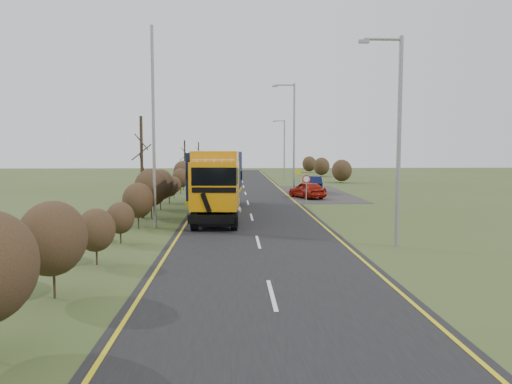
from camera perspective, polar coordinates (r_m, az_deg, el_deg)
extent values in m
plane|color=#394C20|center=(26.11, -0.19, -4.14)|extent=(160.00, 160.00, 0.00)
cube|color=black|center=(36.01, -0.85, -1.60)|extent=(8.00, 120.00, 0.02)
cube|color=#302D2A|center=(46.56, 6.80, -0.13)|extent=(6.00, 18.00, 0.02)
cube|color=gold|center=(36.09, -6.73, -1.59)|extent=(0.12, 116.00, 0.01)
cube|color=gold|center=(36.31, 5.00, -1.53)|extent=(0.12, 116.00, 0.01)
cube|color=silver|center=(14.40, 1.83, -11.62)|extent=(0.12, 3.00, 0.01)
cube|color=silver|center=(22.17, 0.24, -5.71)|extent=(0.12, 3.00, 0.01)
cube|color=silver|center=(30.06, -0.50, -2.87)|extent=(0.12, 3.00, 0.01)
cube|color=silver|center=(38.00, -0.94, -1.22)|extent=(0.12, 3.00, 0.01)
cube|color=silver|center=(45.95, -1.22, -0.14)|extent=(0.12, 3.00, 0.01)
cube|color=silver|center=(53.93, -1.42, 0.62)|extent=(0.12, 3.00, 0.01)
cube|color=silver|center=(61.90, -1.57, 1.18)|extent=(0.12, 3.00, 0.01)
cube|color=silver|center=(69.89, -1.68, 1.62)|extent=(0.12, 3.00, 0.01)
cube|color=silver|center=(77.87, -1.77, 1.97)|extent=(0.12, 3.00, 0.01)
cube|color=silver|center=(85.86, -1.85, 2.25)|extent=(0.12, 3.00, 0.01)
ellipsoid|color=#2F2115|center=(14.84, -22.22, -4.91)|extent=(1.80, 2.34, 2.07)
ellipsoid|color=#2F2115|center=(18.65, -17.82, -4.15)|extent=(1.34, 1.74, 1.54)
ellipsoid|color=#2F2115|center=(22.52, -15.25, -2.87)|extent=(1.21, 1.57, 1.39)
ellipsoid|color=#2F2115|center=(26.36, -13.34, -0.93)|extent=(1.58, 2.06, 1.82)
ellipsoid|color=#2F2115|center=(30.25, -11.91, 0.52)|extent=(1.96, 2.55, 2.25)
ellipsoid|color=#2F2115|center=(34.21, -10.90, 0.83)|extent=(1.83, 2.38, 2.10)
ellipsoid|color=#2F2115|center=(38.18, -9.91, 0.62)|extent=(1.37, 1.78, 1.57)
ellipsoid|color=#2F2115|center=(42.16, -9.36, 0.82)|extent=(1.20, 1.56, 1.38)
ellipsoid|color=#2F2115|center=(46.09, -8.61, 1.60)|extent=(1.55, 2.02, 1.78)
ellipsoid|color=#2F2115|center=(50.06, -8.32, 2.29)|extent=(1.95, 2.53, 2.24)
ellipsoid|color=#2F2115|center=(54.03, -7.69, 2.40)|extent=(1.85, 2.41, 2.13)
ellipsoid|color=#2F2115|center=(58.05, -7.56, 2.16)|extent=(1.40, 1.81, 1.61)
ellipsoid|color=#2F2115|center=(62.02, -7.00, 2.16)|extent=(1.19, 1.55, 1.37)
ellipsoid|color=#2F2115|center=(66.01, -6.98, 2.60)|extent=(1.52, 1.97, 1.75)
ellipsoid|color=#2F2115|center=(69.96, -6.48, 3.06)|extent=(1.93, 2.51, 2.22)
ellipsoid|color=#2F2115|center=(73.97, -6.52, 3.12)|extent=(1.88, 2.44, 2.16)
ellipsoid|color=#2F2115|center=(77.95, -6.06, 2.91)|extent=(1.43, 1.85, 1.64)
ellipsoid|color=#2F2115|center=(81.97, -6.15, 2.85)|extent=(1.19, 1.55, 1.37)
ellipsoid|color=#2F2115|center=(85.93, -5.73, 3.14)|extent=(1.49, 1.93, 1.71)
cylinder|color=#322719|center=(30.27, -12.91, 2.75)|extent=(0.18, 0.18, 6.05)
cylinder|color=#322719|center=(56.05, -8.14, 3.29)|extent=(0.18, 0.18, 5.06)
cylinder|color=#322719|center=(77.96, -6.57, 3.81)|extent=(0.18, 0.18, 5.15)
cube|color=black|center=(26.75, -4.64, -2.50)|extent=(2.61, 4.54, 0.43)
cube|color=orange|center=(25.74, -4.74, 0.73)|extent=(2.53, 2.27, 2.48)
cube|color=black|center=(24.93, -4.79, -3.38)|extent=(2.38, 0.29, 0.52)
cube|color=black|center=(24.77, -5.74, -1.22)|extent=(0.57, 0.06, 1.02)
cube|color=black|center=(24.74, -3.89, -1.21)|extent=(0.57, 0.06, 1.02)
cube|color=black|center=(24.68, -4.83, 1.76)|extent=(2.24, 0.23, 0.90)
cube|color=black|center=(24.69, -4.83, 0.21)|extent=(2.19, 0.20, 0.27)
cube|color=orange|center=(26.00, -4.73, 4.09)|extent=(2.48, 1.51, 0.53)
cylinder|color=silver|center=(24.86, -4.83, 3.65)|extent=(2.09, 0.22, 0.06)
cube|color=black|center=(24.98, -7.94, 1.88)|extent=(0.09, 0.13, 0.43)
cube|color=black|center=(24.88, -1.68, 1.91)|extent=(0.09, 0.13, 0.43)
cylinder|color=gray|center=(27.18, -6.92, -2.29)|extent=(0.63, 1.27, 0.53)
cylinder|color=gray|center=(27.10, -2.30, -2.28)|extent=(0.63, 1.27, 0.53)
cube|color=#C1A30D|center=(32.84, -4.26, -0.21)|extent=(3.28, 12.15, 0.23)
cube|color=black|center=(32.75, -4.28, 2.27)|extent=(3.23, 11.77, 2.62)
cube|color=#0F0E3D|center=(38.57, -4.02, 2.68)|extent=(2.36, 0.24, 2.62)
cube|color=#0F0E3D|center=(26.93, -4.64, 1.68)|extent=(2.36, 0.24, 2.62)
cube|color=black|center=(36.50, -4.09, -0.56)|extent=(2.44, 3.58, 0.33)
cube|color=#C1A30D|center=(32.02, -6.38, -1.53)|extent=(0.45, 5.23, 0.43)
cube|color=#C1A30D|center=(31.95, -2.22, -1.52)|extent=(0.45, 5.23, 0.43)
cylinder|color=black|center=(25.32, -7.03, -3.33)|extent=(0.38, 1.01, 0.99)
cylinder|color=black|center=(25.24, -2.49, -3.33)|extent=(0.38, 1.01, 0.99)
cylinder|color=black|center=(27.67, -6.65, -2.62)|extent=(0.38, 1.01, 0.99)
cylinder|color=black|center=(27.60, -2.50, -2.61)|extent=(0.38, 1.01, 0.99)
cylinder|color=black|center=(35.70, -5.73, -0.90)|extent=(0.38, 1.01, 0.99)
cylinder|color=black|center=(35.64, -2.51, -0.89)|extent=(0.38, 1.01, 0.99)
cylinder|color=black|center=(36.64, -5.65, -0.75)|extent=(0.38, 1.01, 0.99)
cylinder|color=black|center=(36.59, -2.52, -0.73)|extent=(0.38, 1.01, 0.99)
cylinder|color=black|center=(37.59, -5.57, -0.60)|extent=(0.38, 1.01, 0.99)
cylinder|color=black|center=(37.54, -2.52, -0.59)|extent=(0.38, 1.01, 0.99)
imported|color=#971307|center=(41.79, 5.86, 0.24)|extent=(3.02, 4.42, 1.40)
imported|color=black|center=(46.59, 6.38, 0.83)|extent=(2.09, 4.90, 1.57)
cylinder|color=gray|center=(21.63, 16.02, 5.38)|extent=(0.18, 0.18, 8.73)
cylinder|color=gray|center=(21.85, 14.28, 16.57)|extent=(1.55, 0.12, 0.12)
cube|color=gray|center=(21.63, 12.22, 16.47)|extent=(0.44, 0.17, 0.14)
cylinder|color=gray|center=(47.15, 4.37, 6.14)|extent=(0.18, 0.18, 10.19)
cylinder|color=gray|center=(47.40, 3.30, 12.11)|extent=(1.81, 0.12, 0.12)
cube|color=gray|center=(47.31, 2.18, 11.99)|extent=(0.51, 0.20, 0.16)
cylinder|color=gray|center=(67.92, 3.25, 4.87)|extent=(0.18, 0.18, 8.00)
cylinder|color=gray|center=(67.96, 2.67, 8.13)|extent=(1.42, 0.12, 0.12)
cube|color=gray|center=(67.89, 2.06, 8.06)|extent=(0.40, 0.16, 0.12)
cylinder|color=gray|center=(26.47, -11.64, 7.17)|extent=(0.16, 0.16, 10.40)
cylinder|color=gray|center=(37.19, 5.76, 0.03)|extent=(0.08, 0.08, 1.89)
cylinder|color=red|center=(37.09, 5.78, 1.48)|extent=(0.60, 0.04, 0.60)
cylinder|color=white|center=(37.07, 5.78, 1.48)|extent=(0.45, 0.02, 0.45)
cylinder|color=gray|center=(53.46, 4.83, 1.37)|extent=(0.08, 0.08, 1.56)
cube|color=yellow|center=(53.36, 4.84, 2.32)|extent=(0.79, 0.04, 0.79)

